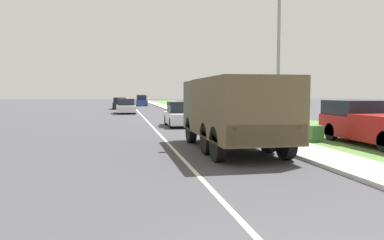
{
  "coord_description": "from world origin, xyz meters",
  "views": [
    {
      "loc": [
        -1.91,
        -2.56,
        2.1
      ],
      "look_at": [
        0.83,
        11.88,
        1.04
      ],
      "focal_mm": 35.0,
      "sensor_mm": 36.0,
      "label": 1
    }
  ],
  "objects_px": {
    "military_truck": "(233,109)",
    "car_farthest_ahead": "(141,100)",
    "car_fourth_ahead": "(142,101)",
    "car_third_ahead": "(120,104)",
    "pickup_truck": "(372,124)",
    "lamp_post": "(275,27)",
    "car_nearest_ahead": "(182,115)",
    "car_second_ahead": "(126,107)"
  },
  "relations": [
    {
      "from": "car_nearest_ahead",
      "to": "car_third_ahead",
      "type": "relative_size",
      "value": 0.99
    },
    {
      "from": "car_second_ahead",
      "to": "car_farthest_ahead",
      "type": "distance_m",
      "value": 31.17
    },
    {
      "from": "pickup_truck",
      "to": "car_second_ahead",
      "type": "bearing_deg",
      "value": 110.18
    },
    {
      "from": "car_fourth_ahead",
      "to": "car_second_ahead",
      "type": "bearing_deg",
      "value": -97.14
    },
    {
      "from": "military_truck",
      "to": "car_third_ahead",
      "type": "bearing_deg",
      "value": 96.41
    },
    {
      "from": "military_truck",
      "to": "car_third_ahead",
      "type": "relative_size",
      "value": 1.69
    },
    {
      "from": "car_second_ahead",
      "to": "pickup_truck",
      "type": "xyz_separation_m",
      "value": [
        9.44,
        -25.69,
        0.18
      ]
    },
    {
      "from": "car_second_ahead",
      "to": "car_fourth_ahead",
      "type": "bearing_deg",
      "value": 82.86
    },
    {
      "from": "car_nearest_ahead",
      "to": "car_second_ahead",
      "type": "bearing_deg",
      "value": 101.8
    },
    {
      "from": "military_truck",
      "to": "car_farthest_ahead",
      "type": "bearing_deg",
      "value": 90.28
    },
    {
      "from": "car_third_ahead",
      "to": "car_farthest_ahead",
      "type": "height_order",
      "value": "car_farthest_ahead"
    },
    {
      "from": "car_fourth_ahead",
      "to": "car_farthest_ahead",
      "type": "xyz_separation_m",
      "value": [
        0.4,
        8.59,
        0.02
      ]
    },
    {
      "from": "car_third_ahead",
      "to": "car_farthest_ahead",
      "type": "distance_m",
      "value": 20.45
    },
    {
      "from": "lamp_post",
      "to": "car_second_ahead",
      "type": "bearing_deg",
      "value": 104.01
    },
    {
      "from": "military_truck",
      "to": "lamp_post",
      "type": "bearing_deg",
      "value": 40.47
    },
    {
      "from": "car_second_ahead",
      "to": "car_third_ahead",
      "type": "height_order",
      "value": "car_second_ahead"
    },
    {
      "from": "car_third_ahead",
      "to": "car_fourth_ahead",
      "type": "distance_m",
      "value": 12.0
    },
    {
      "from": "car_fourth_ahead",
      "to": "pickup_truck",
      "type": "height_order",
      "value": "pickup_truck"
    },
    {
      "from": "car_nearest_ahead",
      "to": "lamp_post",
      "type": "height_order",
      "value": "lamp_post"
    },
    {
      "from": "car_farthest_ahead",
      "to": "pickup_truck",
      "type": "height_order",
      "value": "pickup_truck"
    },
    {
      "from": "car_fourth_ahead",
      "to": "pickup_truck",
      "type": "bearing_deg",
      "value": -82.15
    },
    {
      "from": "car_third_ahead",
      "to": "car_fourth_ahead",
      "type": "relative_size",
      "value": 0.93
    },
    {
      "from": "pickup_truck",
      "to": "lamp_post",
      "type": "height_order",
      "value": "lamp_post"
    },
    {
      "from": "car_nearest_ahead",
      "to": "car_farthest_ahead",
      "type": "relative_size",
      "value": 0.94
    },
    {
      "from": "car_nearest_ahead",
      "to": "car_second_ahead",
      "type": "height_order",
      "value": "car_nearest_ahead"
    },
    {
      "from": "car_fourth_ahead",
      "to": "pickup_truck",
      "type": "relative_size",
      "value": 0.81
    },
    {
      "from": "car_third_ahead",
      "to": "pickup_truck",
      "type": "height_order",
      "value": "pickup_truck"
    },
    {
      "from": "car_nearest_ahead",
      "to": "car_second_ahead",
      "type": "relative_size",
      "value": 0.82
    },
    {
      "from": "car_nearest_ahead",
      "to": "car_third_ahead",
      "type": "bearing_deg",
      "value": 98.43
    },
    {
      "from": "car_second_ahead",
      "to": "pickup_truck",
      "type": "relative_size",
      "value": 0.91
    },
    {
      "from": "car_fourth_ahead",
      "to": "military_truck",
      "type": "bearing_deg",
      "value": -89.19
    },
    {
      "from": "military_truck",
      "to": "pickup_truck",
      "type": "bearing_deg",
      "value": 3.21
    },
    {
      "from": "car_nearest_ahead",
      "to": "car_third_ahead",
      "type": "distance_m",
      "value": 26.99
    },
    {
      "from": "car_third_ahead",
      "to": "car_farthest_ahead",
      "type": "xyz_separation_m",
      "value": [
        3.87,
        20.08,
        0.1
      ]
    },
    {
      "from": "pickup_truck",
      "to": "military_truck",
      "type": "bearing_deg",
      "value": -176.79
    },
    {
      "from": "car_farthest_ahead",
      "to": "military_truck",
      "type": "bearing_deg",
      "value": -89.72
    },
    {
      "from": "car_second_ahead",
      "to": "car_fourth_ahead",
      "type": "relative_size",
      "value": 1.12
    },
    {
      "from": "military_truck",
      "to": "car_farthest_ahead",
      "type": "relative_size",
      "value": 1.61
    },
    {
      "from": "car_fourth_ahead",
      "to": "car_third_ahead",
      "type": "bearing_deg",
      "value": -106.8
    },
    {
      "from": "car_fourth_ahead",
      "to": "lamp_post",
      "type": "relative_size",
      "value": 0.52
    },
    {
      "from": "military_truck",
      "to": "car_farthest_ahead",
      "type": "height_order",
      "value": "military_truck"
    },
    {
      "from": "military_truck",
      "to": "car_second_ahead",
      "type": "xyz_separation_m",
      "value": [
        -3.49,
        26.03,
        -0.84
      ]
    }
  ]
}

